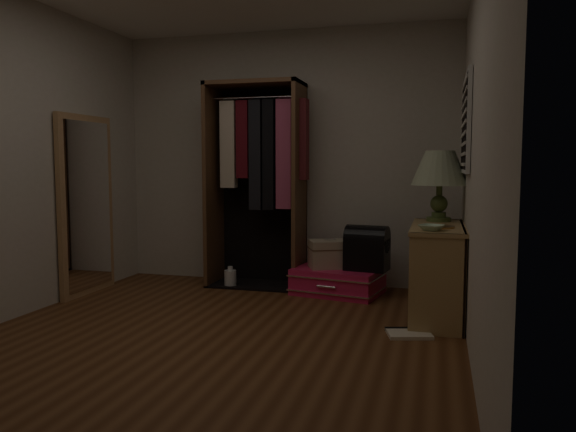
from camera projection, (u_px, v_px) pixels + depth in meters
The scene contains 13 objects.
ground at pixel (213, 338), 4.01m from camera, with size 4.00×4.00×0.00m, color #583119.
room_walls at pixel (223, 127), 3.90m from camera, with size 3.52×4.02×2.60m.
console_bookshelf at pixel (437, 268), 4.57m from camera, with size 0.42×1.12×0.75m.
open_wardrobe at pixel (261, 167), 5.65m from camera, with size 1.01×0.50×2.05m.
floor_mirror at pixel (86, 205), 5.34m from camera, with size 0.06×0.80×1.70m.
pink_suitcase at pixel (338, 281), 5.38m from camera, with size 0.91×0.73×0.25m.
train_case at pixel (330, 254), 5.38m from camera, with size 0.47×0.41×0.28m.
black_bag at pixel (367, 247), 5.25m from camera, with size 0.43×0.31×0.42m.
table_lamp at pixel (440, 170), 4.79m from camera, with size 0.56×0.56×0.60m.
brass_tray at pixel (438, 227), 4.35m from camera, with size 0.31×0.31×0.01m.
ceramic_bowl at pixel (431, 228), 4.15m from camera, with size 0.18×0.18×0.04m, color #B3D3B0.
white_jug at pixel (230, 278), 5.67m from camera, with size 0.14×0.14×0.21m.
floor_book at pixel (408, 333), 4.09m from camera, with size 0.36×0.32×0.03m.
Camera 1 is at (1.54, -3.64, 1.24)m, focal length 35.00 mm.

